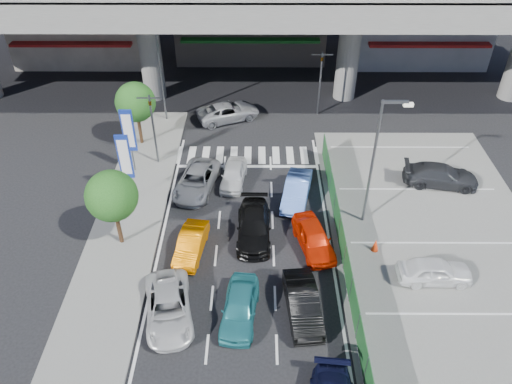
{
  "coord_description": "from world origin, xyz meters",
  "views": [
    {
      "loc": [
        0.71,
        -16.57,
        19.71
      ],
      "look_at": [
        0.61,
        6.1,
        2.05
      ],
      "focal_mm": 35.0,
      "sensor_mm": 36.0,
      "label": 1
    }
  ],
  "objects_px": {
    "signboard_far": "(129,132)",
    "taxi_orange_right": "(314,238)",
    "traffic_light_right": "(321,68)",
    "crossing_wagon_silver": "(228,112)",
    "sedan_white_mid_left": "(169,307)",
    "wagon_silver_front_left": "(196,181)",
    "signboard_near": "(125,159)",
    "taxi_orange_left": "(191,244)",
    "traffic_light_left": "(151,113)",
    "tree_far": "(135,102)",
    "tree_near": "(112,196)",
    "parked_sedan_dgrey": "(441,175)",
    "street_lamp_left": "(162,63)",
    "hatch_black_mid_right": "(303,303)",
    "traffic_cone": "(375,245)",
    "sedan_black_mid": "(254,226)",
    "street_lamp_right": "(377,154)",
    "sedan_white_front_mid": "(234,175)",
    "taxi_teal_mid": "(240,307)",
    "parked_sedan_white": "(435,271)",
    "kei_truck_front_right": "(297,190)"
  },
  "relations": [
    {
      "from": "traffic_light_left",
      "to": "tree_far",
      "type": "distance_m",
      "value": 3.02
    },
    {
      "from": "traffic_cone",
      "to": "sedan_black_mid",
      "type": "bearing_deg",
      "value": 169.42
    },
    {
      "from": "hatch_black_mid_right",
      "to": "taxi_orange_left",
      "type": "distance_m",
      "value": 7.18
    },
    {
      "from": "hatch_black_mid_right",
      "to": "taxi_orange_right",
      "type": "distance_m",
      "value": 4.71
    },
    {
      "from": "tree_far",
      "to": "sedan_white_front_mid",
      "type": "bearing_deg",
      "value": -34.29
    },
    {
      "from": "signboard_far",
      "to": "crossing_wagon_silver",
      "type": "height_order",
      "value": "signboard_far"
    },
    {
      "from": "signboard_near",
      "to": "signboard_far",
      "type": "distance_m",
      "value": 3.03
    },
    {
      "from": "wagon_silver_front_left",
      "to": "sedan_white_front_mid",
      "type": "xyz_separation_m",
      "value": [
        2.35,
        0.72,
        -0.04
      ]
    },
    {
      "from": "taxi_teal_mid",
      "to": "parked_sedan_dgrey",
      "type": "height_order",
      "value": "parked_sedan_dgrey"
    },
    {
      "from": "taxi_orange_right",
      "to": "wagon_silver_front_left",
      "type": "relative_size",
      "value": 0.85
    },
    {
      "from": "street_lamp_right",
      "to": "street_lamp_left",
      "type": "relative_size",
      "value": 1.0
    },
    {
      "from": "sedan_white_mid_left",
      "to": "taxi_orange_right",
      "type": "height_order",
      "value": "taxi_orange_right"
    },
    {
      "from": "crossing_wagon_silver",
      "to": "traffic_cone",
      "type": "bearing_deg",
      "value": -171.49
    },
    {
      "from": "tree_far",
      "to": "taxi_orange_right",
      "type": "height_order",
      "value": "tree_far"
    },
    {
      "from": "traffic_light_right",
      "to": "signboard_far",
      "type": "height_order",
      "value": "traffic_light_right"
    },
    {
      "from": "tree_far",
      "to": "taxi_orange_right",
      "type": "relative_size",
      "value": 1.19
    },
    {
      "from": "traffic_cone",
      "to": "parked_sedan_dgrey",
      "type": "bearing_deg",
      "value": 49.14
    },
    {
      "from": "signboard_far",
      "to": "traffic_cone",
      "type": "xyz_separation_m",
      "value": [
        14.84,
        -7.58,
        -2.61
      ]
    },
    {
      "from": "traffic_light_right",
      "to": "crossing_wagon_silver",
      "type": "distance_m",
      "value": 7.88
    },
    {
      "from": "street_lamp_left",
      "to": "hatch_black_mid_right",
      "type": "height_order",
      "value": "street_lamp_left"
    },
    {
      "from": "street_lamp_left",
      "to": "street_lamp_right",
      "type": "bearing_deg",
      "value": -41.63
    },
    {
      "from": "crossing_wagon_silver",
      "to": "signboard_near",
      "type": "bearing_deg",
      "value": 128.62
    },
    {
      "from": "taxi_orange_left",
      "to": "traffic_light_right",
      "type": "bearing_deg",
      "value": 69.68
    },
    {
      "from": "street_lamp_right",
      "to": "parked_sedan_white",
      "type": "distance_m",
      "value": 6.81
    },
    {
      "from": "taxi_teal_mid",
      "to": "taxi_orange_left",
      "type": "bearing_deg",
      "value": 128.83
    },
    {
      "from": "tree_near",
      "to": "taxi_orange_left",
      "type": "distance_m",
      "value": 4.96
    },
    {
      "from": "sedan_white_front_mid",
      "to": "signboard_near",
      "type": "bearing_deg",
      "value": -157.67
    },
    {
      "from": "wagon_silver_front_left",
      "to": "crossing_wagon_silver",
      "type": "relative_size",
      "value": 0.97
    },
    {
      "from": "tree_far",
      "to": "sedan_black_mid",
      "type": "relative_size",
      "value": 1.02
    },
    {
      "from": "taxi_teal_mid",
      "to": "crossing_wagon_silver",
      "type": "distance_m",
      "value": 19.32
    },
    {
      "from": "wagon_silver_front_left",
      "to": "taxi_orange_left",
      "type": "bearing_deg",
      "value": -76.48
    },
    {
      "from": "parked_sedan_white",
      "to": "parked_sedan_dgrey",
      "type": "xyz_separation_m",
      "value": [
        2.7,
        8.34,
        0.04
      ]
    },
    {
      "from": "taxi_orange_right",
      "to": "kei_truck_front_right",
      "type": "bearing_deg",
      "value": 85.13
    },
    {
      "from": "signboard_near",
      "to": "signboard_far",
      "type": "relative_size",
      "value": 1.0
    },
    {
      "from": "sedan_white_mid_left",
      "to": "wagon_silver_front_left",
      "type": "relative_size",
      "value": 0.98
    },
    {
      "from": "street_lamp_left",
      "to": "tree_near",
      "type": "relative_size",
      "value": 1.67
    },
    {
      "from": "traffic_light_left",
      "to": "parked_sedan_dgrey",
      "type": "bearing_deg",
      "value": -7.38
    },
    {
      "from": "traffic_light_right",
      "to": "signboard_near",
      "type": "distance_m",
      "value": 16.83
    },
    {
      "from": "hatch_black_mid_right",
      "to": "parked_sedan_white",
      "type": "height_order",
      "value": "hatch_black_mid_right"
    },
    {
      "from": "tree_far",
      "to": "crossing_wagon_silver",
      "type": "relative_size",
      "value": 0.98
    },
    {
      "from": "traffic_light_left",
      "to": "taxi_orange_right",
      "type": "distance_m",
      "value": 13.41
    },
    {
      "from": "signboard_near",
      "to": "parked_sedan_dgrey",
      "type": "distance_m",
      "value": 19.96
    },
    {
      "from": "crossing_wagon_silver",
      "to": "hatch_black_mid_right",
      "type": "bearing_deg",
      "value": 170.81
    },
    {
      "from": "traffic_light_right",
      "to": "crossing_wagon_silver",
      "type": "height_order",
      "value": "traffic_light_right"
    },
    {
      "from": "tree_far",
      "to": "hatch_black_mid_right",
      "type": "height_order",
      "value": "tree_far"
    },
    {
      "from": "signboard_near",
      "to": "sedan_white_mid_left",
      "type": "distance_m",
      "value": 10.13
    },
    {
      "from": "tree_near",
      "to": "parked_sedan_dgrey",
      "type": "height_order",
      "value": "tree_near"
    },
    {
      "from": "signboard_far",
      "to": "taxi_orange_right",
      "type": "relative_size",
      "value": 1.16
    },
    {
      "from": "street_lamp_left",
      "to": "hatch_black_mid_right",
      "type": "bearing_deg",
      "value": -63.99
    },
    {
      "from": "tree_far",
      "to": "sedan_white_mid_left",
      "type": "distance_m",
      "value": 16.43
    }
  ]
}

